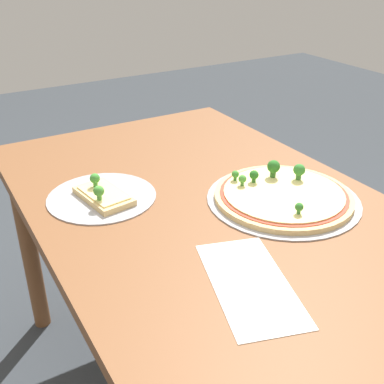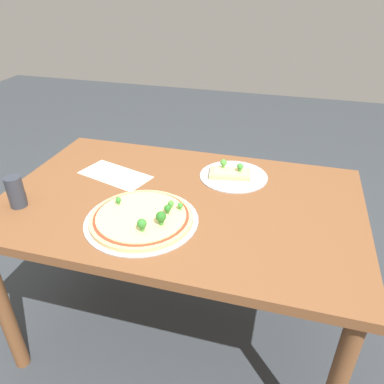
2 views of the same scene
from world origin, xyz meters
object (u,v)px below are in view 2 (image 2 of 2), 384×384
Objects in this scene: drinking_cup at (16,192)px; pizza_tray_slice at (232,174)px; dining_table at (180,218)px; pizza_tray_whole at (142,218)px.

pizza_tray_slice is at bearing -148.54° from drinking_cup.
pizza_tray_slice is at bearing -124.43° from dining_table.
pizza_tray_slice is at bearing -120.65° from pizza_tray_whole.
dining_table is 0.22m from pizza_tray_whole.
pizza_tray_whole is at bearing -176.11° from drinking_cup.
drinking_cup is (0.56, 0.21, 0.15)m from dining_table.
pizza_tray_whole reaches higher than pizza_tray_slice.
pizza_tray_whole reaches higher than dining_table.
drinking_cup reaches higher than dining_table.
pizza_tray_whole is 1.39× the size of pizza_tray_slice.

